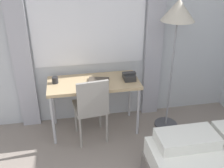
# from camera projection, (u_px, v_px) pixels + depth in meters

# --- Properties ---
(wall_back_with_window) EXTENTS (4.92, 0.13, 2.70)m
(wall_back_with_window) POSITION_uv_depth(u_px,v_px,m) (98.00, 27.00, 3.39)
(wall_back_with_window) COLOR silver
(wall_back_with_window) RESTS_ON ground_plane
(desk) EXTENTS (1.17, 0.53, 0.73)m
(desk) POSITION_uv_depth(u_px,v_px,m) (94.00, 86.00, 3.39)
(desk) COLOR tan
(desk) RESTS_ON ground_plane
(desk_chair) EXTENTS (0.44, 0.44, 0.91)m
(desk_chair) POSITION_uv_depth(u_px,v_px,m) (91.00, 105.00, 3.23)
(desk_chair) COLOR gray
(desk_chair) RESTS_ON ground_plane
(standing_lamp) EXTENTS (0.40, 0.40, 1.75)m
(standing_lamp) POSITION_uv_depth(u_px,v_px,m) (177.00, 21.00, 3.08)
(standing_lamp) COLOR #4C4C51
(standing_lamp) RESTS_ON ground_plane
(telephone) EXTENTS (0.17, 0.18, 0.10)m
(telephone) POSITION_uv_depth(u_px,v_px,m) (129.00, 76.00, 3.40)
(telephone) COLOR #2D2D2D
(telephone) RESTS_ON desk
(book) EXTENTS (0.29, 0.21, 0.02)m
(book) POSITION_uv_depth(u_px,v_px,m) (99.00, 80.00, 3.37)
(book) COLOR #4C4238
(book) RESTS_ON desk
(mug) EXTENTS (0.08, 0.08, 0.08)m
(mug) POSITION_uv_depth(u_px,v_px,m) (55.00, 80.00, 3.30)
(mug) COLOR #262628
(mug) RESTS_ON desk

